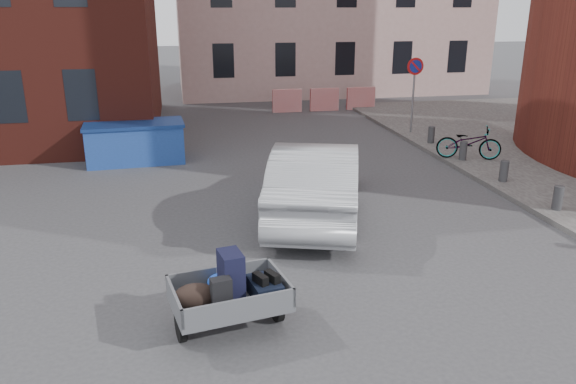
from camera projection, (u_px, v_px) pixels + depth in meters
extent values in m
plane|color=#38383A|center=(310.00, 258.00, 10.48)|extent=(120.00, 120.00, 0.00)
cylinder|color=gray|center=(413.00, 96.00, 19.97)|extent=(0.07, 0.07, 2.60)
cylinder|color=red|center=(415.00, 66.00, 19.62)|extent=(0.60, 0.03, 0.60)
cylinder|color=navy|center=(416.00, 66.00, 19.60)|extent=(0.44, 0.03, 0.44)
cylinder|color=#3A3A3D|center=(558.00, 198.00, 12.57)|extent=(0.22, 0.22, 0.55)
cylinder|color=#3A3A3D|center=(504.00, 171.00, 14.61)|extent=(0.22, 0.22, 0.55)
cylinder|color=#3A3A3D|center=(463.00, 151.00, 16.66)|extent=(0.22, 0.22, 0.55)
cylinder|color=#3A3A3D|center=(431.00, 135.00, 18.71)|extent=(0.22, 0.22, 0.55)
cube|color=red|center=(287.00, 101.00, 24.74)|extent=(1.30, 0.18, 1.00)
cube|color=red|center=(324.00, 100.00, 25.05)|extent=(1.30, 0.18, 1.00)
cube|color=red|center=(361.00, 98.00, 25.36)|extent=(1.30, 0.18, 1.00)
cylinder|color=black|center=(181.00, 326.00, 7.85)|extent=(0.18, 0.45, 0.44)
cylinder|color=black|center=(277.00, 307.00, 8.36)|extent=(0.18, 0.45, 0.44)
cube|color=slate|center=(230.00, 302.00, 8.03)|extent=(1.78, 1.38, 0.08)
cube|color=slate|center=(174.00, 301.00, 7.70)|extent=(0.24, 1.09, 0.28)
cube|color=slate|center=(280.00, 281.00, 8.25)|extent=(0.24, 1.09, 0.28)
cube|color=slate|center=(219.00, 275.00, 8.44)|extent=(1.58, 0.34, 0.28)
cube|color=slate|center=(240.00, 308.00, 7.51)|extent=(1.58, 0.34, 0.28)
cube|color=slate|center=(214.00, 279.00, 8.84)|extent=(0.21, 0.70, 0.06)
cube|color=black|center=(231.00, 275.00, 7.97)|extent=(0.38, 0.50, 0.70)
cube|color=black|center=(265.00, 288.00, 8.06)|extent=(0.50, 0.66, 0.25)
ellipsoid|color=black|center=(195.00, 296.00, 7.74)|extent=(0.66, 0.46, 0.36)
cube|color=black|center=(221.00, 295.00, 7.66)|extent=(0.31, 0.23, 0.48)
ellipsoid|color=blue|center=(219.00, 282.00, 8.27)|extent=(0.41, 0.36, 0.24)
cube|color=black|center=(260.00, 279.00, 7.93)|extent=(0.22, 0.29, 0.13)
cube|color=black|center=(272.00, 277.00, 8.00)|extent=(0.22, 0.29, 0.13)
cube|color=#21459E|center=(136.00, 144.00, 16.79)|extent=(2.86, 1.56, 1.11)
cube|color=navy|center=(134.00, 124.00, 16.60)|extent=(2.96, 1.66, 0.09)
imported|color=#9D9FA4|center=(316.00, 180.00, 12.35)|extent=(3.22, 5.42, 1.69)
imported|color=black|center=(469.00, 143.00, 16.70)|extent=(1.98, 1.32, 0.98)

